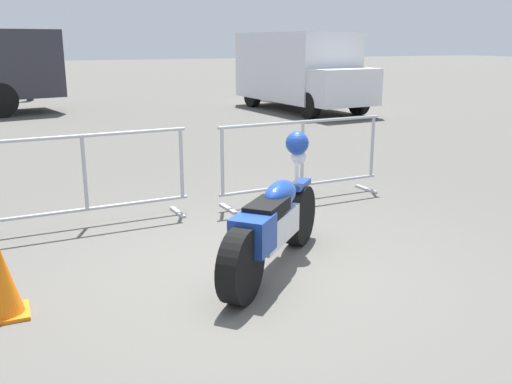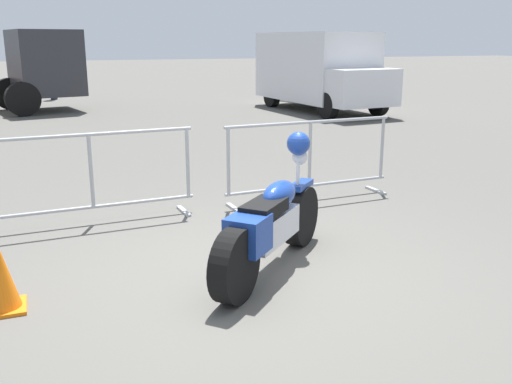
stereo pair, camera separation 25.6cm
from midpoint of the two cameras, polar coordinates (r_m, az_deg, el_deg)
ground_plane at (r=5.30m, az=1.24°, el=-8.15°), size 120.00×120.00×0.00m
motorcycle at (r=5.25m, az=2.99°, el=-3.07°), size 1.66×1.60×1.21m
crowd_barrier_near at (r=6.78m, az=-15.10°, el=1.44°), size 2.41×0.55×1.07m
crowd_barrier_far at (r=7.58m, az=6.36°, el=3.27°), size 2.41×0.55×1.07m
delivery_van at (r=17.68m, az=6.73°, el=12.12°), size 2.37×5.15×2.31m
pedestrian at (r=22.06m, az=-19.42°, el=11.10°), size 0.48×0.48×1.69m
planter_island at (r=21.41m, az=7.01°, el=9.83°), size 3.94×3.94×0.95m
traffic_cone at (r=4.89m, az=-22.87°, el=-7.77°), size 0.34×0.34×0.59m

